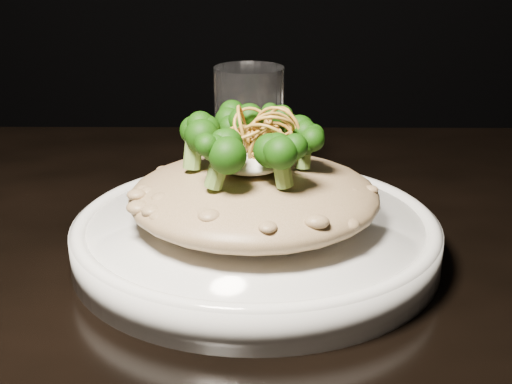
% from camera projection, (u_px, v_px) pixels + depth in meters
% --- Properties ---
extents(table, '(1.10, 0.80, 0.75)m').
position_uv_depth(table, '(354.00, 353.00, 0.59)').
color(table, black).
rests_on(table, ground).
extents(plate, '(0.29, 0.29, 0.03)m').
position_uv_depth(plate, '(256.00, 239.00, 0.57)').
color(plate, white).
rests_on(plate, table).
extents(risotto, '(0.20, 0.20, 0.04)m').
position_uv_depth(risotto, '(254.00, 196.00, 0.56)').
color(risotto, brown).
rests_on(risotto, plate).
extents(broccoli, '(0.15, 0.15, 0.05)m').
position_uv_depth(broccoli, '(254.00, 136.00, 0.54)').
color(broccoli, black).
rests_on(broccoli, risotto).
extents(cheese, '(0.05, 0.05, 0.01)m').
position_uv_depth(cheese, '(250.00, 162.00, 0.55)').
color(cheese, white).
rests_on(cheese, risotto).
extents(shallots, '(0.06, 0.06, 0.04)m').
position_uv_depth(shallots, '(261.00, 128.00, 0.54)').
color(shallots, brown).
rests_on(shallots, cheese).
extents(drinking_glass, '(0.08, 0.08, 0.12)m').
position_uv_depth(drinking_glass, '(249.00, 128.00, 0.71)').
color(drinking_glass, silver).
rests_on(drinking_glass, table).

